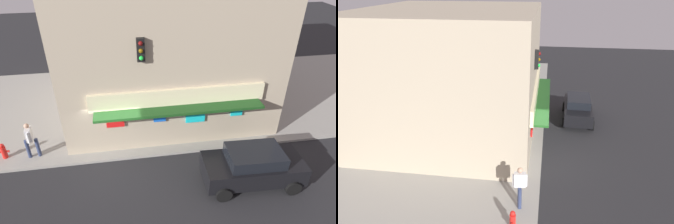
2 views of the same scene
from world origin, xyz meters
TOP-DOWN VIEW (x-y plane):
  - ground_plane at (0.00, 0.00)m, footprint 60.12×60.12m
  - sidewalk at (0.00, 5.19)m, footprint 40.08×10.37m
  - corner_building at (3.00, 5.33)m, footprint 10.33×10.31m
  - traffic_light at (1.44, 0.71)m, footprint 0.32×0.58m
  - fire_hydrant at (-4.99, 0.93)m, footprint 0.48×0.24m
  - trash_can at (-0.82, 1.96)m, footprint 0.52×0.52m
  - pedestrian at (-3.67, 0.81)m, footprint 0.60×0.62m
  - parked_car_black at (5.59, -2.19)m, footprint 4.12×2.13m

SIDE VIEW (x-z plane):
  - ground_plane at x=0.00m, z-range 0.00..0.00m
  - sidewalk at x=0.00m, z-range 0.00..0.12m
  - fire_hydrant at x=-4.99m, z-range 0.11..0.89m
  - trash_can at x=-0.82m, z-range 0.12..0.96m
  - parked_car_black at x=5.59m, z-range 0.03..1.66m
  - pedestrian at x=-3.67m, z-range 0.23..2.04m
  - traffic_light at x=1.44m, z-range 0.89..6.50m
  - corner_building at x=3.00m, z-range 0.12..7.36m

